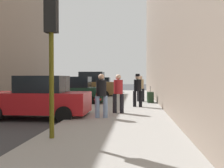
{
  "coord_description": "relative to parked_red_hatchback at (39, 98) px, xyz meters",
  "views": [
    {
      "loc": [
        6.64,
        -11.69,
        1.69
      ],
      "look_at": [
        5.16,
        4.01,
        1.32
      ],
      "focal_mm": 40.0,
      "sensor_mm": 36.0,
      "label": 1
    }
  ],
  "objects": [
    {
      "name": "parked_dark_green_sedan",
      "position": [
        -0.0,
        5.58,
        0.0
      ],
      "size": [
        4.24,
        2.14,
        1.79
      ],
      "color": "#193828",
      "rests_on": "ground_plane"
    },
    {
      "name": "fire_hydrant",
      "position": [
        1.8,
        4.29,
        -0.35
      ],
      "size": [
        0.42,
        0.22,
        0.7
      ],
      "color": "red",
      "rests_on": "sidewalk"
    },
    {
      "name": "parked_bronze_suv",
      "position": [
        -0.0,
        11.74,
        0.18
      ],
      "size": [
        4.6,
        2.07,
        2.25
      ],
      "color": "brown",
      "rests_on": "ground_plane"
    },
    {
      "name": "ground_plane",
      "position": [
        -2.65,
        1.68,
        -0.85
      ],
      "size": [
        120.0,
        120.0,
        0.0
      ],
      "primitive_type": "plane",
      "color": "#38383A"
    },
    {
      "name": "rolling_suitcase",
      "position": [
        4.93,
        5.83,
        -0.36
      ],
      "size": [
        0.41,
        0.59,
        1.04
      ],
      "color": "black",
      "rests_on": "sidewalk"
    },
    {
      "name": "traffic_light",
      "position": [
        1.85,
        -3.81,
        1.91
      ],
      "size": [
        0.32,
        0.32,
        3.6
      ],
      "color": "#514C0F",
      "rests_on": "sidewalk"
    },
    {
      "name": "pedestrian_in_red_jacket",
      "position": [
        3.23,
        0.98,
        0.26
      ],
      "size": [
        0.52,
        0.44,
        1.71
      ],
      "color": "black",
      "rests_on": "sidewalk"
    },
    {
      "name": "parked_red_hatchback",
      "position": [
        0.0,
        0.0,
        0.0
      ],
      "size": [
        4.2,
        2.07,
        1.79
      ],
      "color": "#B2191E",
      "rests_on": "ground_plane"
    },
    {
      "name": "parked_gray_coupe",
      "position": [
        -0.0,
        17.83,
        0.0
      ],
      "size": [
        4.21,
        2.08,
        1.79
      ],
      "color": "slate",
      "rests_on": "ground_plane"
    },
    {
      "name": "pedestrian_in_jeans",
      "position": [
        2.67,
        -0.39,
        0.26
      ],
      "size": [
        0.51,
        0.43,
        1.71
      ],
      "color": "#728CB2",
      "rests_on": "sidewalk"
    },
    {
      "name": "sidewalk",
      "position": [
        3.35,
        1.68,
        -0.77
      ],
      "size": [
        4.0,
        40.0,
        0.15
      ],
      "primitive_type": "cube",
      "color": "gray",
      "rests_on": "ground_plane"
    },
    {
      "name": "pedestrian_with_fedora",
      "position": [
        4.11,
        3.48,
        0.29
      ],
      "size": [
        0.52,
        0.46,
        1.78
      ],
      "color": "black",
      "rests_on": "sidewalk"
    },
    {
      "name": "pedestrian_in_tan_coat",
      "position": [
        4.34,
        6.63,
        0.26
      ],
      "size": [
        0.51,
        0.43,
        1.71
      ],
      "color": "black",
      "rests_on": "sidewalk"
    }
  ]
}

